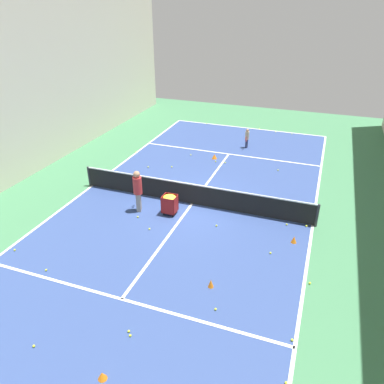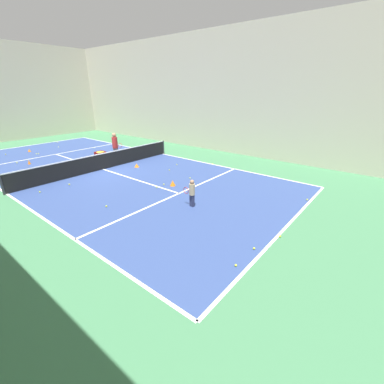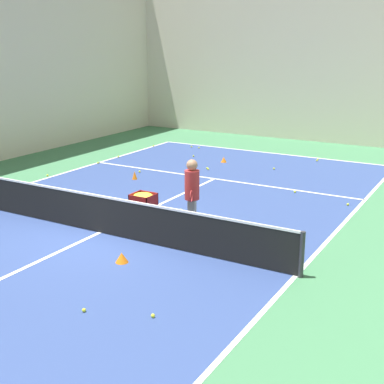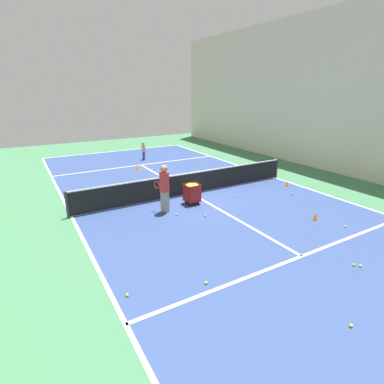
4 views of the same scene
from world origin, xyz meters
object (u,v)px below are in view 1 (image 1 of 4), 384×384
player_near_baseline (247,137)px  training_cone_0 (102,376)px  training_cone_1 (294,239)px  coach_at_net (138,188)px  tennis_net (192,194)px  ball_cart (170,201)px

player_near_baseline → training_cone_0: size_ratio=5.15×
training_cone_1 → coach_at_net: bearing=-1.2°
tennis_net → coach_at_net: (1.86, 1.25, 0.53)m
ball_cart → tennis_net: bearing=-118.8°
player_near_baseline → training_cone_0: (-0.17, 15.70, -0.54)m
tennis_net → training_cone_1: size_ratio=40.17×
tennis_net → coach_at_net: size_ratio=5.73×
ball_cart → training_cone_1: size_ratio=3.24×
tennis_net → training_cone_0: tennis_net is taller
player_near_baseline → ball_cart: bearing=-2.3°
ball_cart → training_cone_1: (-4.96, 0.34, -0.45)m
tennis_net → training_cone_0: size_ratio=46.17×
tennis_net → ball_cart: tennis_net is taller
tennis_net → training_cone_1: tennis_net is taller
player_near_baseline → coach_at_net: size_ratio=0.64×
tennis_net → player_near_baseline: bearing=-95.5°
coach_at_net → tennis_net: bearing=-75.2°
tennis_net → coach_at_net: 2.30m
tennis_net → coach_at_net: coach_at_net is taller
tennis_net → ball_cart: (0.57, 1.04, 0.08)m
coach_at_net → training_cone_0: size_ratio=8.06×
ball_cart → training_cone_1: bearing=176.1°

